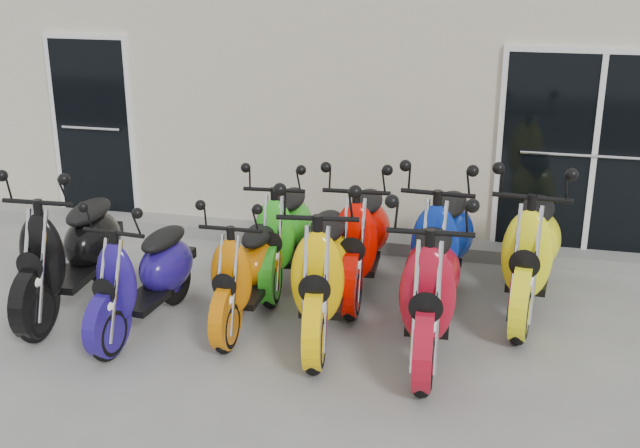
# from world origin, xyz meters

# --- Properties ---
(ground) EXTENTS (80.00, 80.00, 0.00)m
(ground) POSITION_xyz_m (0.00, 0.00, 0.00)
(ground) COLOR gray
(ground) RESTS_ON ground
(building) EXTENTS (14.00, 6.00, 3.20)m
(building) POSITION_xyz_m (0.00, 5.20, 1.60)
(building) COLOR beige
(building) RESTS_ON ground
(front_step) EXTENTS (14.00, 0.40, 0.15)m
(front_step) POSITION_xyz_m (0.00, 2.02, 0.07)
(front_step) COLOR gray
(front_step) RESTS_ON ground
(door_left) EXTENTS (1.07, 0.08, 2.22)m
(door_left) POSITION_xyz_m (-3.20, 2.17, 1.26)
(door_left) COLOR black
(door_left) RESTS_ON front_step
(door_right) EXTENTS (2.02, 0.08, 2.22)m
(door_right) POSITION_xyz_m (2.60, 2.17, 1.26)
(door_right) COLOR black
(door_right) RESTS_ON front_step
(scooter_front_black) EXTENTS (0.82, 2.05, 1.49)m
(scooter_front_black) POSITION_xyz_m (-2.22, -0.22, 0.75)
(scooter_front_black) COLOR black
(scooter_front_black) RESTS_ON ground
(scooter_front_blue) EXTENTS (0.81, 1.83, 1.31)m
(scooter_front_blue) POSITION_xyz_m (-1.36, -0.46, 0.66)
(scooter_front_blue) COLOR navy
(scooter_front_blue) RESTS_ON ground
(scooter_front_orange_a) EXTENTS (0.65, 1.76, 1.29)m
(scooter_front_orange_a) POSITION_xyz_m (-0.51, -0.11, 0.65)
(scooter_front_orange_a) COLOR #CE6C06
(scooter_front_orange_a) RESTS_ON ground
(scooter_front_orange_b) EXTENTS (1.03, 2.17, 1.54)m
(scooter_front_orange_b) POSITION_xyz_m (0.21, -0.17, 0.77)
(scooter_front_orange_b) COLOR yellow
(scooter_front_orange_b) RESTS_ON ground
(scooter_front_red) EXTENTS (0.87, 2.13, 1.54)m
(scooter_front_red) POSITION_xyz_m (1.16, -0.30, 0.77)
(scooter_front_red) COLOR #AF0E22
(scooter_front_red) RESTS_ON ground
(scooter_back_green) EXTENTS (0.82, 1.91, 1.37)m
(scooter_back_green) POSITION_xyz_m (-0.44, 0.87, 0.69)
(scooter_back_green) COLOR green
(scooter_back_green) RESTS_ON ground
(scooter_back_red) EXTENTS (0.82, 2.00, 1.45)m
(scooter_back_red) POSITION_xyz_m (0.37, 0.82, 0.73)
(scooter_back_red) COLOR #E80A00
(scooter_back_red) RESTS_ON ground
(scooter_back_blue) EXTENTS (0.88, 2.11, 1.52)m
(scooter_back_blue) POSITION_xyz_m (1.17, 0.77, 0.76)
(scooter_back_blue) COLOR #0A2698
(scooter_back_blue) RESTS_ON ground
(scooter_back_yellow) EXTENTS (0.97, 2.18, 1.56)m
(scooter_back_yellow) POSITION_xyz_m (1.99, 0.74, 0.78)
(scooter_back_yellow) COLOR #FFFC17
(scooter_back_yellow) RESTS_ON ground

